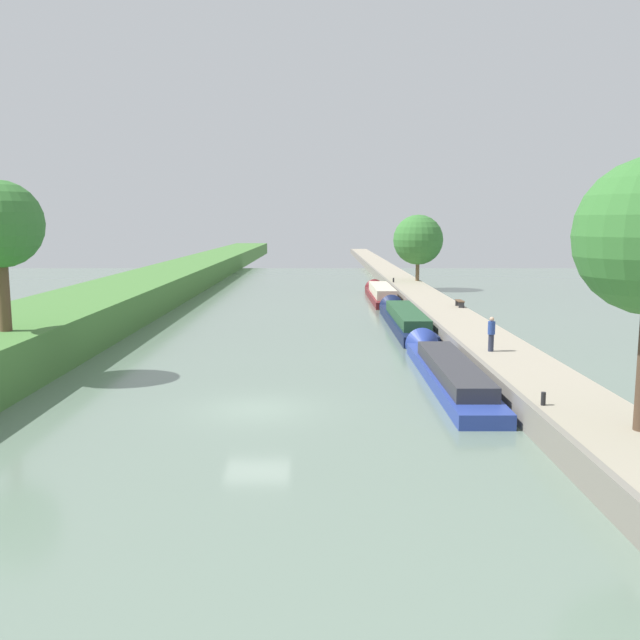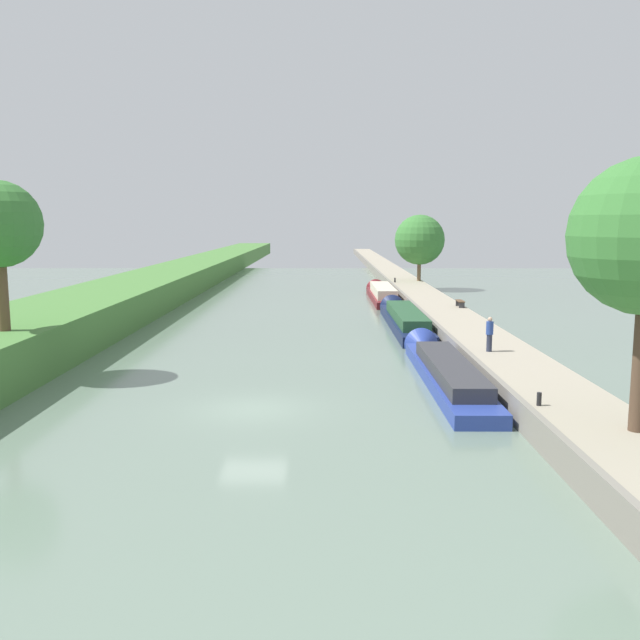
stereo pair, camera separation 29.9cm
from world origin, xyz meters
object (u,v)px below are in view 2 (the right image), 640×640
(narrowboat_navy, at_px, (404,318))
(person_walking, at_px, (490,333))
(narrowboat_maroon, at_px, (382,293))
(mooring_bollard_near, at_px, (539,399))
(mooring_bollard_far, at_px, (395,280))
(narrowboat_blue, at_px, (444,369))
(park_bench, at_px, (460,302))

(narrowboat_navy, relative_size, person_walking, 9.97)
(narrowboat_maroon, bearing_deg, narrowboat_navy, -89.41)
(mooring_bollard_near, height_order, mooring_bollard_far, same)
(narrowboat_navy, xyz_separation_m, mooring_bollard_near, (1.74, -24.03, 0.68))
(narrowboat_blue, relative_size, narrowboat_maroon, 1.02)
(mooring_bollard_near, bearing_deg, narrowboat_navy, 94.15)
(park_bench, bearing_deg, mooring_bollard_near, -95.65)
(narrowboat_maroon, distance_m, mooring_bollard_far, 6.99)
(mooring_bollard_near, relative_size, mooring_bollard_far, 1.00)
(mooring_bollard_near, bearing_deg, narrowboat_maroon, 92.72)
(narrowboat_blue, bearing_deg, mooring_bollard_near, -77.76)
(mooring_bollard_far, height_order, park_bench, park_bench)
(narrowboat_blue, xyz_separation_m, narrowboat_maroon, (-0.14, 32.03, 0.10))
(person_walking, xyz_separation_m, park_bench, (2.00, 17.05, -0.53))
(mooring_bollard_near, bearing_deg, mooring_bollard_far, 90.00)
(narrowboat_navy, height_order, mooring_bollard_far, mooring_bollard_far)
(narrowboat_blue, distance_m, person_walking, 3.14)
(narrowboat_blue, distance_m, mooring_bollard_far, 38.77)
(park_bench, bearing_deg, narrowboat_maroon, 108.58)
(narrowboat_blue, xyz_separation_m, person_walking, (2.40, 1.46, 1.41))
(mooring_bollard_far, bearing_deg, park_bench, -82.57)
(narrowboat_navy, relative_size, mooring_bollard_far, 36.78)
(person_walking, distance_m, park_bench, 17.17)
(person_walking, height_order, park_bench, person_walking)
(person_walking, height_order, mooring_bollard_far, person_walking)
(person_walking, relative_size, mooring_bollard_far, 3.69)
(mooring_bollard_far, distance_m, park_bench, 20.39)
(narrowboat_blue, relative_size, mooring_bollard_near, 33.67)
(narrowboat_maroon, xyz_separation_m, mooring_bollard_far, (1.91, 6.69, 0.66))
(narrowboat_blue, bearing_deg, narrowboat_maroon, 90.26)
(park_bench, bearing_deg, narrowboat_navy, -149.16)
(narrowboat_blue, bearing_deg, mooring_bollard_far, 87.39)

